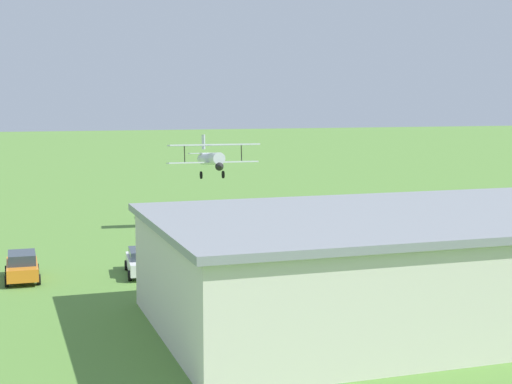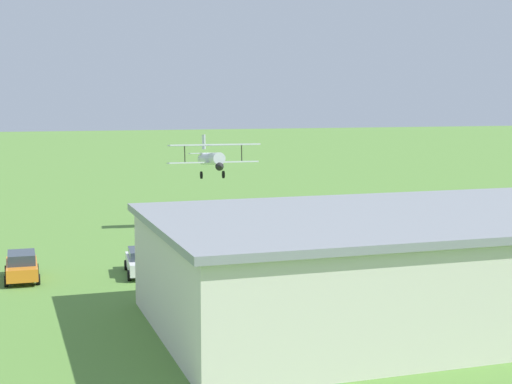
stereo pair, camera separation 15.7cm
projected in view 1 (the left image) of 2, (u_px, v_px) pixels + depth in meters
ground_plane at (269, 213)px, 75.72m from camera, size 400.00×400.00×0.00m
hangar at (426, 264)px, 39.33m from camera, size 27.44×15.31×5.38m
biplane at (211, 158)px, 66.77m from camera, size 7.68×8.02×3.58m
car_grey at (494, 244)px, 54.77m from camera, size 2.21×4.43×1.59m
car_white at (142, 261)px, 49.05m from camera, size 2.28×4.64×1.61m
car_orange at (22, 266)px, 47.52m from camera, size 2.04×4.47×1.70m
person_at_fence_line at (330, 241)px, 56.25m from camera, size 0.45×0.45×1.68m
person_beside_truck at (418, 241)px, 55.61m from camera, size 0.54×0.54×1.78m
person_crossing_taxiway at (165, 273)px, 46.18m from camera, size 0.40×0.40×1.52m
person_near_hangar_door at (167, 249)px, 53.31m from camera, size 0.52×0.52×1.63m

